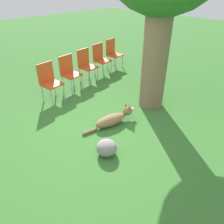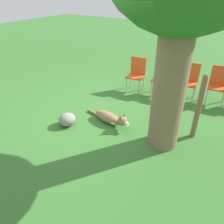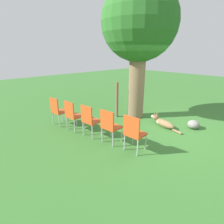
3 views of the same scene
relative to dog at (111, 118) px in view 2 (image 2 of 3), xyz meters
The scene contains 8 objects.
ground_plane 0.20m from the dog, 152.90° to the right, with size 30.00×30.00×0.00m, color #38702D.
dog is the anchor object (origin of this frame).
fence_post 1.81m from the dog, 105.74° to the left, with size 0.10×0.10×1.32m.
red_chair_0 1.96m from the dog, behind, with size 0.46×0.48×0.94m.
red_chair_1 2.09m from the dog, 169.75° to the left, with size 0.46×0.48×0.94m.
red_chair_2 2.43m from the dog, 153.89° to the left, with size 0.46×0.48×0.94m.
red_chair_3 2.91m from the dog, 142.64° to the left, with size 0.46×0.48×0.94m.
garden_rock 0.94m from the dog, 54.27° to the right, with size 0.37×0.36×0.27m.
Camera 2 is at (3.56, 2.23, 2.66)m, focal length 35.00 mm.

